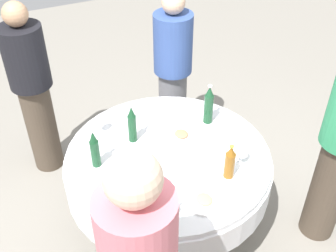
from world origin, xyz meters
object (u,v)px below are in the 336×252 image
(wine_glass_east, at_px, (101,121))
(bottle_amber_east, at_px, (230,162))
(plate_inner, at_px, (181,135))
(person_west, at_px, (173,72))
(dining_table, at_px, (168,168))
(bottle_dark_green_south, at_px, (132,124))
(plate_outer, at_px, (220,143))
(bottle_dark_green_right, at_px, (209,105))
(person_mid, at_px, (33,90))
(bottle_green_rear, at_px, (166,208))
(bottle_dark_green_west, at_px, (117,193))
(bottle_dark_green_mid, at_px, (95,149))
(plate_front, at_px, (149,152))
(plate_far, at_px, (205,201))
(wine_glass_west, at_px, (242,152))

(wine_glass_east, bearing_deg, bottle_amber_east, -144.08)
(plate_inner, bearing_deg, person_west, -22.26)
(dining_table, height_order, bottle_dark_green_south, bottle_dark_green_south)
(plate_inner, relative_size, plate_outer, 1.14)
(bottle_dark_green_right, bearing_deg, person_mid, 50.99)
(bottle_green_rear, relative_size, person_mid, 0.18)
(bottle_dark_green_west, bearing_deg, bottle_dark_green_mid, -0.34)
(bottle_dark_green_south, bearing_deg, plate_front, -166.43)
(bottle_dark_green_mid, distance_m, bottle_dark_green_west, 0.42)
(bottle_dark_green_right, bearing_deg, plate_inner, 105.83)
(bottle_dark_green_south, xyz_separation_m, plate_outer, (-0.32, -0.55, -0.14))
(plate_far, bearing_deg, bottle_dark_green_mid, 38.67)
(plate_far, bearing_deg, person_west, -19.00)
(dining_table, xyz_separation_m, bottle_dark_green_west, (-0.32, 0.49, 0.27))
(person_west, bearing_deg, bottle_dark_green_south, -106.29)
(dining_table, distance_m, plate_far, 0.53)
(bottle_dark_green_mid, xyz_separation_m, plate_far, (-0.62, -0.49, -0.13))
(bottle_dark_green_south, distance_m, plate_outer, 0.65)
(plate_far, xyz_separation_m, plate_front, (0.57, 0.13, -0.00))
(bottle_amber_east, height_order, plate_front, bottle_amber_east)
(person_west, bearing_deg, dining_table, -90.00)
(bottle_green_rear, bearing_deg, person_west, -27.90)
(bottle_amber_east, height_order, wine_glass_west, bottle_amber_east)
(bottle_dark_green_south, bearing_deg, dining_table, -145.73)
(plate_inner, height_order, plate_far, same)
(bottle_amber_east, bearing_deg, wine_glass_west, -63.29)
(bottle_green_rear, xyz_separation_m, plate_front, (0.61, -0.16, -0.12))
(plate_far, relative_size, plate_outer, 1.11)
(plate_far, xyz_separation_m, person_west, (1.42, -0.49, 0.05))
(bottle_dark_green_right, distance_m, plate_front, 0.60)
(dining_table, bearing_deg, person_mid, 31.93)
(bottle_dark_green_mid, xyz_separation_m, person_west, (0.80, -0.98, -0.08))
(bottle_dark_green_west, bearing_deg, plate_inner, -56.42)
(person_mid, bearing_deg, bottle_dark_green_mid, -110.20)
(plate_front, bearing_deg, bottle_dark_green_south, 13.57)
(plate_inner, bearing_deg, bottle_dark_green_right, -74.17)
(bottle_dark_green_west, bearing_deg, plate_outer, -74.36)
(bottle_dark_green_west, relative_size, plate_inner, 1.12)
(bottle_dark_green_mid, xyz_separation_m, person_mid, (1.02, 0.21, -0.06))
(bottle_dark_green_south, relative_size, bottle_dark_green_right, 0.94)
(plate_inner, bearing_deg, wine_glass_east, 57.66)
(plate_inner, xyz_separation_m, plate_outer, (-0.20, -0.21, -0.00))
(bottle_dark_green_right, bearing_deg, dining_table, 114.40)
(plate_inner, distance_m, person_west, 0.85)
(plate_outer, bearing_deg, bottle_dark_green_west, 105.64)
(wine_glass_east, height_order, plate_far, wine_glass_east)
(bottle_green_rear, xyz_separation_m, person_west, (1.46, -0.77, -0.07))
(bottle_dark_green_mid, distance_m, plate_front, 0.39)
(bottle_dark_green_mid, bearing_deg, plate_far, -141.33)
(dining_table, relative_size, person_west, 0.96)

